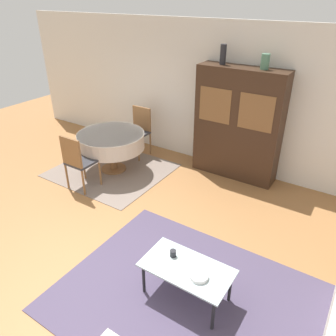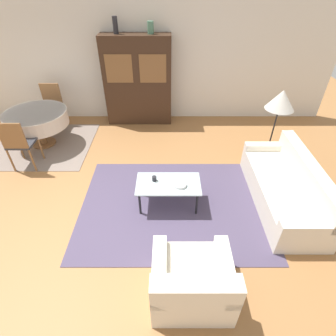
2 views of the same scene
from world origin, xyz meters
name	(u,v)px [view 1 (image 1 of 2)]	position (x,y,z in m)	size (l,w,h in m)	color
ground_plane	(92,277)	(0.00, 0.00, 0.00)	(14.00, 14.00, 0.00)	#9E6B3D
wall_back	(225,98)	(0.00, 3.63, 1.35)	(10.00, 0.06, 2.70)	silver
area_rug	(191,301)	(1.19, 0.35, 0.01)	(2.98, 2.26, 0.01)	#4C425B
dining_rug	(112,170)	(-1.63, 2.19, 0.01)	(2.07, 1.88, 0.01)	gray
coffee_table	(187,271)	(1.11, 0.38, 0.40)	(1.00, 0.54, 0.44)	black
display_cabinet	(238,125)	(0.41, 3.36, 1.00)	(1.54, 0.44, 2.00)	#382316
dining_table	(111,141)	(-1.62, 2.23, 0.61)	(1.26, 1.26, 0.76)	brown
dining_chair_near	(78,160)	(-1.62, 1.38, 0.58)	(0.44, 0.44, 1.01)	brown
dining_chair_far	(139,129)	(-1.62, 3.08, 0.58)	(0.44, 0.44, 1.01)	brown
cup	(173,253)	(0.89, 0.44, 0.49)	(0.07, 0.07, 0.08)	#232328
bowl	(199,276)	(1.29, 0.32, 0.47)	(0.20, 0.20, 0.04)	white
vase_tall	(223,54)	(0.02, 3.37, 2.17)	(0.10, 0.10, 0.33)	#232328
vase_short	(265,62)	(0.75, 3.37, 2.12)	(0.13, 0.13, 0.24)	#4C7A60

